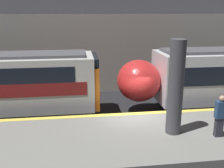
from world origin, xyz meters
The scene contains 5 objects.
ground_plane centered at (0.00, 0.00, 0.00)m, with size 120.00×120.00×0.00m, color black.
platform centered at (0.00, -2.18, 0.54)m, with size 40.00×4.37×1.10m.
station_rear_barrier centered at (0.00, 7.03, 2.75)m, with size 50.00×0.15×5.49m.
support_pillar_near centered at (0.99, -2.24, 2.92)m, with size 0.59×0.59×3.66m.
person_waiting centered at (2.58, -2.79, 1.95)m, with size 0.38×0.24×1.63m.
Camera 1 is at (-2.65, -11.28, 5.74)m, focal length 42.00 mm.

